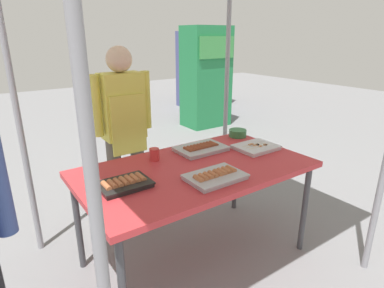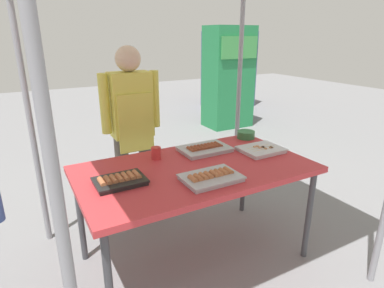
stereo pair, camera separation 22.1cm
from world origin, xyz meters
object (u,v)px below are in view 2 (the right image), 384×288
at_px(condiment_bowl, 246,135).
at_px(stall_table, 195,174).
at_px(vendor_woman, 132,122).
at_px(neighbor_stall_right, 228,77).
at_px(tray_spring_rolls, 211,177).
at_px(tray_meat_skewers, 261,150).
at_px(neighbor_stall_left, 229,70).
at_px(tray_grilled_sausages, 120,180).
at_px(drink_cup_near_edge, 156,153).
at_px(tray_pork_links, 205,149).

bearing_deg(condiment_bowl, stall_table, -153.80).
relative_size(vendor_woman, neighbor_stall_right, 0.87).
bearing_deg(tray_spring_rolls, tray_meat_skewers, 22.18).
bearing_deg(vendor_woman, neighbor_stall_left, -134.52).
xyz_separation_m(tray_grilled_sausages, vendor_woman, (0.37, 0.83, 0.13)).
distance_m(tray_spring_rolls, vendor_woman, 1.08).
bearing_deg(neighbor_stall_right, tray_grilled_sausages, -134.01).
height_order(stall_table, neighbor_stall_right, neighbor_stall_right).
relative_size(stall_table, condiment_bowl, 10.41).
xyz_separation_m(tray_meat_skewers, drink_cup_near_edge, (-0.77, 0.26, 0.03)).
distance_m(stall_table, tray_spring_rolls, 0.25).
xyz_separation_m(tray_grilled_sausages, tray_pork_links, (0.75, 0.25, -0.00)).
bearing_deg(tray_pork_links, tray_meat_skewers, -30.38).
height_order(tray_spring_rolls, drink_cup_near_edge, drink_cup_near_edge).
relative_size(tray_pork_links, condiment_bowl, 2.52).
bearing_deg(neighbor_stall_left, tray_spring_rolls, -126.11).
bearing_deg(tray_meat_skewers, neighbor_stall_left, 57.73).
xyz_separation_m(tray_meat_skewers, tray_pork_links, (-0.38, 0.22, 0.00)).
xyz_separation_m(tray_spring_rolls, drink_cup_near_edge, (-0.16, 0.51, 0.02)).
xyz_separation_m(tray_meat_skewers, neighbor_stall_left, (2.79, 4.42, 0.08)).
bearing_deg(vendor_woman, neighbor_stall_right, -139.38).
relative_size(tray_pork_links, vendor_woman, 0.25).
height_order(tray_meat_skewers, condiment_bowl, condiment_bowl).
height_order(drink_cup_near_edge, neighbor_stall_left, neighbor_stall_left).
height_order(tray_meat_skewers, tray_spring_rolls, tray_spring_rolls).
bearing_deg(tray_grilled_sausages, neighbor_stall_right, 45.99).
bearing_deg(vendor_woman, tray_pork_links, 123.28).
height_order(drink_cup_near_edge, vendor_woman, vendor_woman).
bearing_deg(tray_spring_rolls, drink_cup_near_edge, 107.13).
xyz_separation_m(tray_meat_skewers, neighbor_stall_right, (1.77, 2.98, 0.12)).
relative_size(tray_meat_skewers, neighbor_stall_right, 0.18).
relative_size(tray_grilled_sausages, tray_pork_links, 0.79).
bearing_deg(condiment_bowl, drink_cup_near_edge, -174.95).
height_order(tray_grilled_sausages, condiment_bowl, condiment_bowl).
bearing_deg(tray_grilled_sausages, stall_table, 1.23).
height_order(tray_meat_skewers, tray_pork_links, tray_pork_links).
bearing_deg(tray_grilled_sausages, tray_spring_rolls, -23.82).
distance_m(neighbor_stall_left, neighbor_stall_right, 1.77).
bearing_deg(condiment_bowl, tray_spring_rolls, -141.20).
height_order(tray_grilled_sausages, tray_spring_rolls, same).
bearing_deg(condiment_bowl, tray_meat_skewers, -108.40).
height_order(tray_meat_skewers, neighbor_stall_right, neighbor_stall_right).
distance_m(condiment_bowl, vendor_woman, 1.00).
distance_m(condiment_bowl, neighbor_stall_left, 4.89).
height_order(stall_table, tray_spring_rolls, tray_spring_rolls).
bearing_deg(vendor_woman, drink_cup_near_edge, 88.85).
bearing_deg(tray_grilled_sausages, condiment_bowl, 16.09).
bearing_deg(drink_cup_near_edge, neighbor_stall_right, 46.95).
distance_m(tray_pork_links, neighbor_stall_left, 5.26).
bearing_deg(neighbor_stall_right, tray_pork_links, -127.93).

